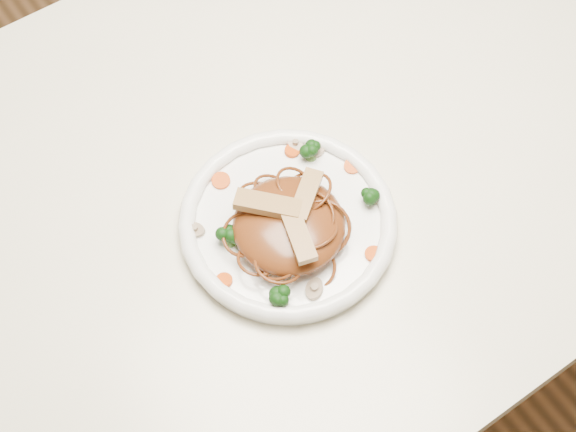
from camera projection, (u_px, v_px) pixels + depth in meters
ground at (304, 349)px, 1.71m from camera, size 4.00×4.00×0.00m
table at (312, 182)px, 1.14m from camera, size 1.20×0.80×0.75m
plate at (288, 225)px, 0.99m from camera, size 0.32×0.32×0.02m
noodle_mound at (289, 225)px, 0.95m from camera, size 0.16×0.16×0.04m
chicken_a at (306, 195)px, 0.94m from camera, size 0.07×0.06×0.01m
chicken_b at (268, 205)px, 0.94m from camera, size 0.07×0.07×0.01m
chicken_c at (299, 235)px, 0.92m from camera, size 0.04×0.07×0.01m
broccoli_0 at (311, 150)px, 1.01m from camera, size 0.03×0.03×0.03m
broccoli_1 at (229, 237)px, 0.96m from camera, size 0.03×0.03×0.03m
broccoli_2 at (282, 298)px, 0.92m from camera, size 0.03×0.03×0.03m
broccoli_3 at (371, 192)px, 0.98m from camera, size 0.03×0.03×0.03m
carrot_0 at (292, 151)px, 1.03m from camera, size 0.02×0.02×0.00m
carrot_1 at (224, 280)px, 0.94m from camera, size 0.02×0.02×0.00m
carrot_2 at (352, 166)px, 1.02m from camera, size 0.03×0.03×0.00m
carrot_3 at (221, 181)px, 1.01m from camera, size 0.03×0.03×0.00m
carrot_4 at (374, 254)px, 0.96m from camera, size 0.02×0.02×0.00m
mushroom_0 at (314, 289)px, 0.93m from camera, size 0.04×0.04×0.01m
mushroom_1 at (317, 148)px, 1.03m from camera, size 0.04×0.04×0.01m
mushroom_2 at (195, 230)px, 0.97m from camera, size 0.03×0.03×0.01m
mushroom_3 at (295, 145)px, 1.03m from camera, size 0.03×0.03×0.01m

